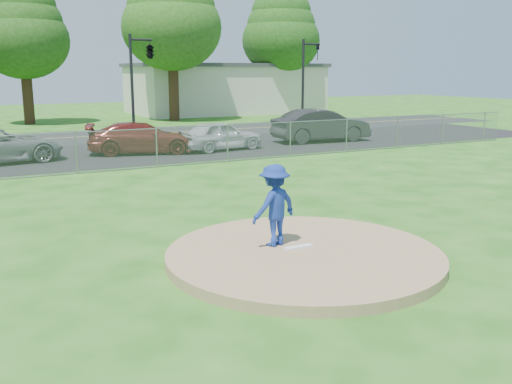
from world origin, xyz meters
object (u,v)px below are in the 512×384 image
pitcher (274,205)px  parked_car_charcoal (321,125)px  commercial_building (225,88)px  traffic_signal_right (306,76)px  tree_far_right (281,31)px  tree_center (22,29)px  traffic_signal_center (148,53)px  parked_car_darkred (142,138)px  tree_right (171,15)px  parked_car_pearl (221,135)px

pitcher → parked_car_charcoal: (11.56, 15.24, -0.17)m
commercial_building → traffic_signal_right: bearing=-96.3°
commercial_building → tree_far_right: tree_far_right is taller
tree_center → tree_far_right: (21.00, 1.00, 0.59)m
traffic_signal_right → parked_car_charcoal: 7.29m
traffic_signal_center → parked_car_darkred: 7.59m
tree_center → parked_car_charcoal: tree_center is taller
tree_right → tree_far_right: (11.00, 3.00, -0.59)m
parked_car_pearl → tree_right: bearing=-21.1°
commercial_building → pitcher: size_ratio=9.96×
traffic_signal_center → parked_car_darkred: bearing=-111.2°
commercial_building → traffic_signal_center: traffic_signal_center is taller
commercial_building → parked_car_charcoal: 22.69m
parked_car_darkred → parked_car_charcoal: size_ratio=0.94×
traffic_signal_right → commercial_building: bearing=83.7°
tree_right → pitcher: 33.41m
traffic_signal_center → tree_center: bearing=112.5°
tree_right → parked_car_pearl: 18.51m
traffic_signal_right → parked_car_pearl: size_ratio=1.39×
traffic_signal_right → parked_car_darkred: (-12.62, -6.07, -2.66)m
tree_right → traffic_signal_right: (5.24, -10.00, -4.29)m
traffic_signal_right → parked_car_darkred: 14.25m
tree_far_right → parked_car_pearl: bearing=-126.9°
traffic_signal_right → pitcher: traffic_signal_right is taller
commercial_building → traffic_signal_center: 20.17m
pitcher → parked_car_darkred: (1.94, 15.32, -0.32)m
traffic_signal_center → parked_car_charcoal: bearing=-40.2°
tree_right → tree_far_right: 11.42m
commercial_building → parked_car_pearl: (-10.82, -22.72, -1.46)m
tree_center → parked_car_darkred: size_ratio=2.05×
tree_right → traffic_signal_right: 12.08m
parked_car_pearl → commercial_building: bearing=-33.7°
traffic_signal_center → pitcher: traffic_signal_center is taller
tree_far_right → parked_car_darkred: (-18.38, -19.07, -6.35)m
parked_car_charcoal → commercial_building: bearing=-7.2°
commercial_building → pitcher: (-16.32, -37.39, -1.14)m
pitcher → parked_car_darkred: bearing=-111.2°
tree_right → tree_center: bearing=168.7°
tree_right → pitcher: size_ratio=7.06×
pitcher → parked_car_darkred: 15.45m
pitcher → parked_car_charcoal: size_ratio=0.32×
traffic_signal_center → parked_car_charcoal: traffic_signal_center is taller
parked_car_pearl → tree_far_right: bearing=-45.1°
tree_center → traffic_signal_center: (4.97, -12.00, -1.86)m
tree_center → tree_far_right: size_ratio=0.92×
parked_car_charcoal → traffic_signal_right: bearing=-21.1°
tree_right → parked_car_pearl: bearing=-102.9°
parked_car_pearl → pitcher: bearing=151.2°
tree_center → parked_car_charcoal: (12.24, -18.15, -5.61)m
traffic_signal_center → pitcher: (-4.29, -21.39, -3.59)m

